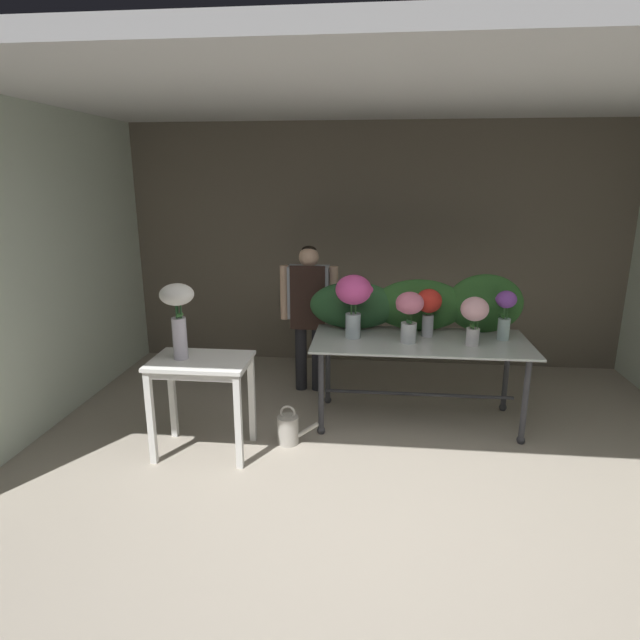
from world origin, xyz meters
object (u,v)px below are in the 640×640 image
Objects in this scene: vase_rosy_tulips at (410,311)px; vase_blush_peonies at (474,314)px; vase_white_roses_tall at (178,309)px; vase_scarlet_ranunculus at (428,306)px; vase_fuchsia_stock at (354,296)px; display_table_glass at (420,353)px; florist at (309,304)px; side_table_white at (201,373)px; watering_can at (289,429)px; vase_violet_anemones at (505,311)px.

vase_blush_peonies is at bearing -2.37° from vase_rosy_tulips.
vase_scarlet_ranunculus is at bearing 23.23° from vase_white_roses_tall.
vase_fuchsia_stock is 1.51m from vase_white_roses_tall.
florist is at bearing 148.78° from display_table_glass.
vase_scarlet_ranunculus is (-0.36, 0.22, 0.01)m from vase_blush_peonies.
vase_white_roses_tall reaches higher than vase_blush_peonies.
display_table_glass is at bearing 166.90° from vase_blush_peonies.
side_table_white is at bearing -116.41° from florist.
vase_scarlet_ranunculus is at bearing 24.99° from side_table_white.
vase_scarlet_ranunculus is at bearing 9.15° from vase_fuchsia_stock.
vase_fuchsia_stock is 0.68m from vase_scarlet_ranunculus.
side_table_white is at bearing -157.50° from display_table_glass.
vase_rosy_tulips is (0.49, -0.09, -0.10)m from vase_fuchsia_stock.
side_table_white is at bearing -163.92° from vase_blush_peonies.
florist is 1.21m from vase_rosy_tulips.
vase_violet_anemones is at bearing 18.83° from watering_can.
display_table_glass is at bearing 20.82° from vase_white_roses_tall.
vase_violet_anemones is 1.01× the size of vase_scarlet_ranunculus.
vase_violet_anemones is (0.72, 0.09, 0.38)m from display_table_glass.
display_table_glass is at bearing -172.74° from vase_violet_anemones.
vase_rosy_tulips is (0.96, -0.73, 0.13)m from florist.
florist is 1.26m from vase_scarlet_ranunculus.
watering_can is at bearing -154.30° from display_table_glass.
side_table_white is 1.78× the size of vase_rosy_tulips.
vase_violet_anemones is (1.32, 0.08, -0.12)m from vase_fuchsia_stock.
vase_white_roses_tall is at bearing -159.18° from display_table_glass.
vase_blush_peonies reaches higher than side_table_white.
watering_can is (-1.10, -0.53, -0.53)m from display_table_glass.
vase_scarlet_ranunculus is (1.83, 0.85, 0.38)m from side_table_white.
florist is 3.48× the size of vase_scarlet_ranunculus.
florist is 3.39× the size of vase_rosy_tulips.
vase_white_roses_tall is (-1.32, -0.74, 0.03)m from vase_fuchsia_stock.
display_table_glass is 4.30× the size of vase_violet_anemones.
vase_violet_anemones is at bearing 17.27° from vase_white_roses_tall.
vase_fuchsia_stock is at bearing -53.11° from florist.
vase_fuchsia_stock is at bearing -170.85° from vase_scarlet_ranunculus.
vase_rosy_tulips is at bearing 177.63° from vase_blush_peonies.
vase_scarlet_ranunculus is at bearing 177.36° from vase_violet_anemones.
vase_scarlet_ranunculus is 1.63m from watering_can.
vase_blush_peonies is 0.42m from vase_scarlet_ranunculus.
vase_scarlet_ranunculus reaches higher than side_table_white.
florist is 4.30× the size of watering_can.
vase_scarlet_ranunculus is at bearing 148.31° from vase_blush_peonies.
watering_can is (-0.51, -0.55, -1.03)m from vase_fuchsia_stock.
vase_white_roses_tall is 1.36m from watering_can.
vase_rosy_tulips is 0.27m from vase_scarlet_ranunculus.
vase_fuchsia_stock reaches higher than vase_violet_anemones.
florist is 3.59× the size of vase_blush_peonies.
vase_white_roses_tall reaches higher than vase_scarlet_ranunculus.
florist reaches higher than vase_scarlet_ranunculus.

